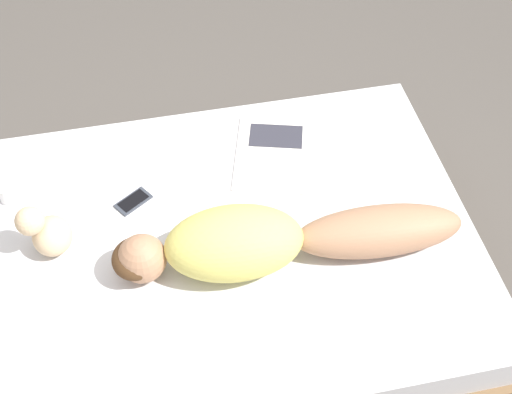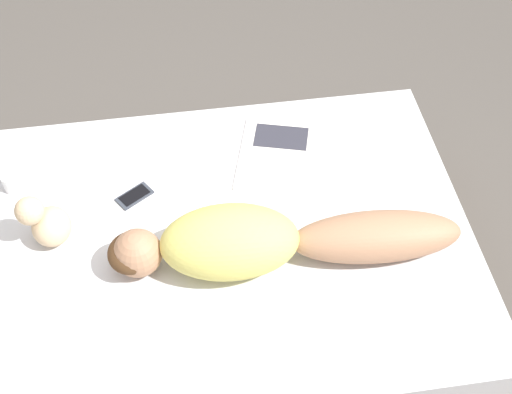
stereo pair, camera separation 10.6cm
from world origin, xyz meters
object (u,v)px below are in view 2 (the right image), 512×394
person (267,241)px  coffee_mug (12,181)px  open_magazine (278,155)px  cell_phone (134,196)px

person → coffee_mug: person is taller
open_magazine → coffee_mug: (-0.02, 1.09, 0.04)m
person → coffee_mug: size_ratio=11.92×
coffee_mug → cell_phone: bearing=-104.0°
person → open_magazine: bearing=-11.0°
coffee_mug → cell_phone: (-0.12, -0.48, -0.03)m
person → cell_phone: person is taller
person → open_magazine: (0.52, -0.13, -0.10)m
person → open_magazine: 0.54m
cell_phone → open_magazine: bearing=-110.5°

